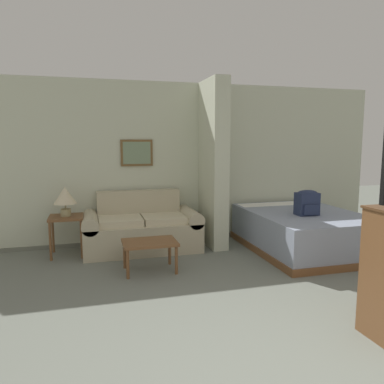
{
  "coord_description": "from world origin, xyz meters",
  "views": [
    {
      "loc": [
        -1.46,
        -1.71,
        1.66
      ],
      "look_at": [
        -0.27,
        2.58,
        1.05
      ],
      "focal_mm": 35.0,
      "sensor_mm": 36.0,
      "label": 1
    }
  ],
  "objects_px": {
    "coffee_table": "(150,245)",
    "bed": "(303,230)",
    "backpack": "(307,202)",
    "couch": "(142,229)",
    "table_lamp": "(65,197)"
  },
  "relations": [
    {
      "from": "coffee_table",
      "to": "bed",
      "type": "bearing_deg",
      "value": 8.03
    },
    {
      "from": "bed",
      "to": "couch",
      "type": "bearing_deg",
      "value": 164.75
    },
    {
      "from": "coffee_table",
      "to": "backpack",
      "type": "xyz_separation_m",
      "value": [
        2.33,
        0.12,
        0.43
      ]
    },
    {
      "from": "bed",
      "to": "coffee_table",
      "type": "bearing_deg",
      "value": -171.97
    },
    {
      "from": "table_lamp",
      "to": "bed",
      "type": "xyz_separation_m",
      "value": [
        3.47,
        -0.65,
        -0.57
      ]
    },
    {
      "from": "couch",
      "to": "table_lamp",
      "type": "xyz_separation_m",
      "value": [
        -1.09,
        0.01,
        0.54
      ]
    },
    {
      "from": "couch",
      "to": "coffee_table",
      "type": "distance_m",
      "value": 0.99
    },
    {
      "from": "couch",
      "to": "bed",
      "type": "height_order",
      "value": "couch"
    },
    {
      "from": "couch",
      "to": "backpack",
      "type": "xyz_separation_m",
      "value": [
        2.3,
        -0.87,
        0.45
      ]
    },
    {
      "from": "coffee_table",
      "to": "table_lamp",
      "type": "relative_size",
      "value": 1.6
    },
    {
      "from": "table_lamp",
      "to": "backpack",
      "type": "xyz_separation_m",
      "value": [
        3.38,
        -0.88,
        -0.09
      ]
    },
    {
      "from": "bed",
      "to": "backpack",
      "type": "height_order",
      "value": "backpack"
    },
    {
      "from": "couch",
      "to": "table_lamp",
      "type": "bearing_deg",
      "value": 179.71
    },
    {
      "from": "coffee_table",
      "to": "backpack",
      "type": "height_order",
      "value": "backpack"
    },
    {
      "from": "bed",
      "to": "table_lamp",
      "type": "bearing_deg",
      "value": 169.31
    }
  ]
}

